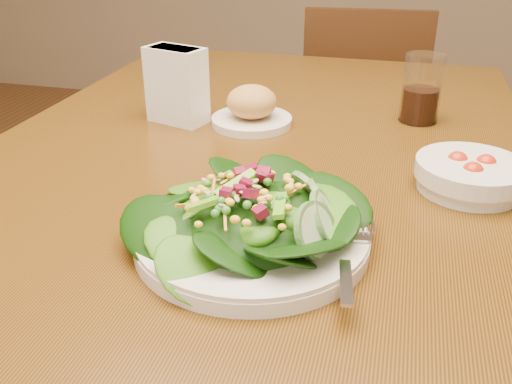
% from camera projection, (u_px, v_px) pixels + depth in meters
% --- Properties ---
extents(dining_table, '(0.90, 1.40, 0.75)m').
position_uv_depth(dining_table, '(249.00, 215.00, 0.94)').
color(dining_table, '#5E3A10').
rests_on(dining_table, ground_plane).
extents(chair_far, '(0.42, 0.43, 0.84)m').
position_uv_depth(chair_far, '(359.00, 127.00, 1.89)').
color(chair_far, '#371B0C').
rests_on(chair_far, ground_plane).
extents(salad_plate, '(0.28, 0.28, 0.08)m').
position_uv_depth(salad_plate, '(260.00, 223.00, 0.66)').
color(salad_plate, silver).
rests_on(salad_plate, dining_table).
extents(bread_plate, '(0.15, 0.15, 0.07)m').
position_uv_depth(bread_plate, '(252.00, 109.00, 1.03)').
color(bread_plate, silver).
rests_on(bread_plate, dining_table).
extents(tomato_bowl, '(0.15, 0.15, 0.05)m').
position_uv_depth(tomato_bowl, '(470.00, 175.00, 0.79)').
color(tomato_bowl, silver).
rests_on(tomato_bowl, dining_table).
extents(drinking_glass, '(0.07, 0.07, 0.12)m').
position_uv_depth(drinking_glass, '(421.00, 93.00, 1.03)').
color(drinking_glass, silver).
rests_on(drinking_glass, dining_table).
extents(napkin_holder, '(0.12, 0.09, 0.14)m').
position_uv_depth(napkin_holder, '(177.00, 83.00, 1.03)').
color(napkin_holder, white).
rests_on(napkin_holder, dining_table).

